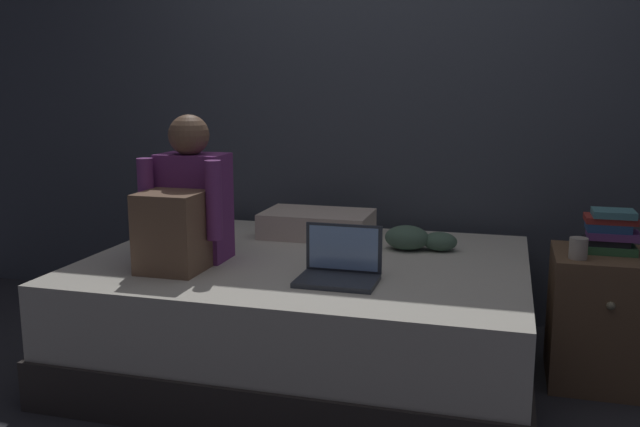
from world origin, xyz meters
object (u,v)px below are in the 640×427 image
object	(u,v)px
laptop	(340,267)
pillow	(317,224)
person_sitting	(185,208)
nightstand	(601,318)
bed	(308,313)
book_stack	(610,231)
clothes_pile	(417,239)
mug	(578,248)

from	to	relation	value
laptop	pillow	xyz separation A→B (m)	(-0.31, 0.76, 0.01)
person_sitting	pillow	distance (m)	0.82
nightstand	pillow	size ratio (longest dim) A/B	1.05
bed	book_stack	xyz separation A→B (m)	(1.31, 0.23, 0.42)
nightstand	clothes_pile	distance (m)	0.89
bed	nightstand	xyz separation A→B (m)	(1.30, 0.20, 0.03)
person_sitting	pillow	world-z (taller)	person_sitting
nightstand	pillow	xyz separation A→B (m)	(-1.38, 0.25, 0.30)
pillow	mug	distance (m)	1.31
bed	person_sitting	size ratio (longest dim) A/B	3.05
laptop	clothes_pile	distance (m)	0.65
bed	pillow	distance (m)	0.57
laptop	clothes_pile	xyz separation A→B (m)	(0.23, 0.60, -0.00)
laptop	book_stack	xyz separation A→B (m)	(1.08, 0.54, 0.10)
nightstand	book_stack	bearing A→B (deg)	73.81
laptop	clothes_pile	bearing A→B (deg)	68.73
bed	mug	size ratio (longest dim) A/B	22.22
pillow	book_stack	size ratio (longest dim) A/B	2.35
nightstand	mug	bearing A→B (deg)	-137.31
bed	laptop	world-z (taller)	laptop
pillow	mug	bearing A→B (deg)	-16.58
nightstand	laptop	bearing A→B (deg)	-154.45
nightstand	laptop	xyz separation A→B (m)	(-1.07, -0.51, 0.29)
book_stack	clothes_pile	xyz separation A→B (m)	(-0.84, 0.06, -0.10)
bed	mug	bearing A→B (deg)	3.80
clothes_pile	nightstand	bearing A→B (deg)	-6.15
person_sitting	clothes_pile	bearing A→B (deg)	28.82
nightstand	clothes_pile	bearing A→B (deg)	173.85
bed	person_sitting	xyz separation A→B (m)	(-0.49, -0.24, 0.52)
bed	nightstand	distance (m)	1.32
mug	clothes_pile	size ratio (longest dim) A/B	0.26
person_sitting	book_stack	world-z (taller)	person_sitting
laptop	clothes_pile	world-z (taller)	laptop
bed	mug	world-z (taller)	mug
clothes_pile	laptop	bearing A→B (deg)	-111.27
bed	clothes_pile	size ratio (longest dim) A/B	5.82
nightstand	person_sitting	world-z (taller)	person_sitting
mug	bed	bearing A→B (deg)	-176.20
laptop	book_stack	distance (m)	1.21
book_stack	bed	bearing A→B (deg)	-170.15
nightstand	person_sitting	distance (m)	1.90
mug	clothes_pile	xyz separation A→B (m)	(-0.71, 0.21, -0.05)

